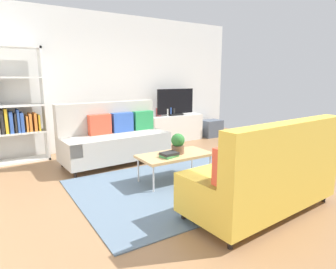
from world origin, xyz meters
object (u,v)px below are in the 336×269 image
object	(u,v)px
coffee_table	(175,156)
bottle_0	(167,112)
table_book_0	(169,156)
vase_0	(153,113)
bottle_1	(171,112)
couch_beige	(114,138)
vase_1	(159,112)
bottle_2	(174,112)
tv_console	(175,128)
storage_trunk	(211,128)
couch_green	(265,176)
tv	(175,102)
potted_plant	(178,143)
bookshelf	(10,110)

from	to	relation	value
coffee_table	bottle_0	xyz separation A→B (m)	(1.33, 2.32, 0.33)
table_book_0	vase_0	world-z (taller)	vase_0
table_book_0	bottle_1	bearing A→B (deg)	56.74
couch_beige	vase_1	xyz separation A→B (m)	(1.53, 0.98, 0.28)
bottle_0	bottle_2	distance (m)	0.18
tv_console	storage_trunk	bearing A→B (deg)	-5.19
tv_console	bottle_1	xyz separation A→B (m)	(-0.15, -0.04, 0.42)
couch_green	tv	distance (m)	4.01
coffee_table	storage_trunk	bearing A→B (deg)	40.21
table_book_0	vase_0	bearing A→B (deg)	65.34
vase_0	bottle_2	bearing A→B (deg)	-9.78
table_book_0	bottle_0	distance (m)	2.84
couch_green	bottle_2	distance (m)	3.95
couch_green	vase_0	xyz separation A→B (m)	(0.70, 3.83, 0.27)
bottle_0	coffee_table	bearing A→B (deg)	-119.84
storage_trunk	potted_plant	distance (m)	3.47
potted_plant	bottle_0	distance (m)	2.64
coffee_table	tv	xyz separation A→B (m)	(1.57, 2.34, 0.56)
potted_plant	bottle_0	xyz separation A→B (m)	(1.27, 2.31, 0.15)
vase_0	couch_green	bearing A→B (deg)	-100.40
table_book_0	vase_1	size ratio (longest dim) A/B	1.26
couch_green	tv	size ratio (longest dim) A/B	1.95
storage_trunk	bottle_2	xyz separation A→B (m)	(-1.16, 0.06, 0.51)
storage_trunk	bottle_1	bearing A→B (deg)	177.25
couch_green	potted_plant	xyz separation A→B (m)	(-0.23, 1.43, 0.13)
bookshelf	tv	bearing A→B (deg)	-0.65
potted_plant	table_book_0	size ratio (longest dim) A/B	1.28
storage_trunk	vase_1	world-z (taller)	vase_1
bookshelf	storage_trunk	distance (m)	4.70
couch_green	storage_trunk	xyz separation A→B (m)	(2.38, 3.68, -0.23)
coffee_table	storage_trunk	world-z (taller)	storage_trunk
tv	potted_plant	distance (m)	2.81
storage_trunk	potted_plant	xyz separation A→B (m)	(-2.61, -2.25, 0.36)
vase_0	couch_beige	bearing A→B (deg)	-144.54
coffee_table	bookshelf	bearing A→B (deg)	129.60
couch_beige	coffee_table	xyz separation A→B (m)	(0.39, -1.42, -0.06)
couch_beige	vase_0	distance (m)	1.72
couch_beige	table_book_0	xyz separation A→B (m)	(0.24, -1.51, -0.02)
couch_beige	couch_green	size ratio (longest dim) A/B	1.00
tv_console	bottle_2	bearing A→B (deg)	-145.46
table_book_0	bottle_1	distance (m)	2.89
potted_plant	vase_0	distance (m)	2.58
vase_1	bottle_2	bearing A→B (deg)	-13.40
coffee_table	tv	world-z (taller)	tv
storage_trunk	bottle_2	size ratio (longest dim) A/B	2.90
tv_console	table_book_0	size ratio (longest dim) A/B	5.83
tv	bottle_0	world-z (taller)	tv
couch_green	bottle_1	bearing A→B (deg)	69.38
table_book_0	bottle_2	bearing A→B (deg)	55.27
tv_console	storage_trunk	distance (m)	1.11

